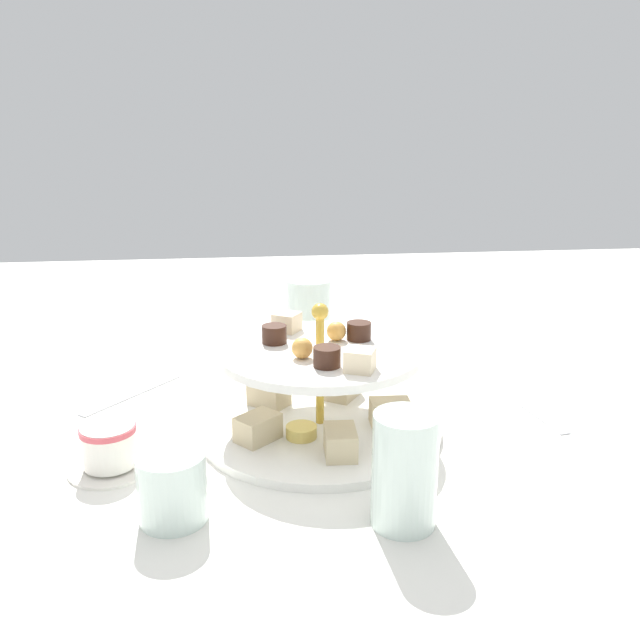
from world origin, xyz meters
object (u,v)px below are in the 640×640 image
(tiered_serving_stand, at_px, (320,395))
(water_glass_tall_right, at_px, (309,323))
(water_glass_short_left, at_px, (172,487))
(teacup_with_saucer, at_px, (110,448))
(butter_knife_left, at_px, (527,406))
(butter_knife_right, at_px, (132,394))
(water_glass_mid_back, at_px, (405,470))

(tiered_serving_stand, bearing_deg, water_glass_tall_right, 176.97)
(water_glass_short_left, relative_size, teacup_with_saucer, 0.73)
(tiered_serving_stand, relative_size, water_glass_short_left, 4.45)
(teacup_with_saucer, bearing_deg, butter_knife_left, 101.02)
(tiered_serving_stand, bearing_deg, butter_knife_right, -120.04)
(tiered_serving_stand, distance_m, water_glass_short_left, 0.23)
(water_glass_short_left, xyz_separation_m, water_glass_mid_back, (0.03, 0.21, 0.02))
(teacup_with_saucer, bearing_deg, tiered_serving_stand, 105.83)
(teacup_with_saucer, bearing_deg, water_glass_mid_back, 64.58)
(tiered_serving_stand, xyz_separation_m, teacup_with_saucer, (0.07, -0.24, -0.02))
(butter_knife_left, bearing_deg, butter_knife_right, 70.88)
(water_glass_tall_right, distance_m, water_glass_short_left, 0.44)
(tiered_serving_stand, bearing_deg, water_glass_mid_back, 14.31)
(water_glass_short_left, relative_size, butter_knife_left, 0.39)
(water_glass_short_left, height_order, butter_knife_left, water_glass_short_left)
(butter_knife_right, bearing_deg, water_glass_short_left, 54.80)
(water_glass_mid_back, bearing_deg, butter_knife_left, 135.90)
(water_glass_mid_back, bearing_deg, teacup_with_saucer, -115.42)
(water_glass_mid_back, bearing_deg, water_glass_short_left, -98.93)
(butter_knife_right, bearing_deg, tiered_serving_stand, 99.31)
(water_glass_tall_right, distance_m, butter_knife_left, 0.34)
(butter_knife_left, relative_size, butter_knife_right, 1.00)
(tiered_serving_stand, height_order, butter_knife_right, tiered_serving_stand)
(water_glass_tall_right, height_order, water_glass_short_left, water_glass_tall_right)
(teacup_with_saucer, distance_m, water_glass_mid_back, 0.32)
(tiered_serving_stand, relative_size, teacup_with_saucer, 3.26)
(water_glass_tall_right, bearing_deg, water_glass_mid_back, 5.17)
(water_glass_mid_back, bearing_deg, water_glass_tall_right, -174.83)
(tiered_serving_stand, relative_size, water_glass_tall_right, 2.15)
(water_glass_tall_right, bearing_deg, teacup_with_saucer, -39.54)
(water_glass_tall_right, distance_m, teacup_with_saucer, 0.39)
(water_glass_tall_right, bearing_deg, water_glass_short_left, -23.03)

